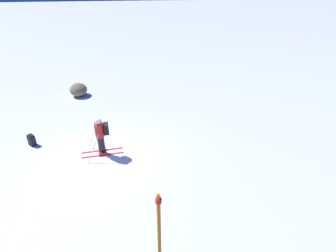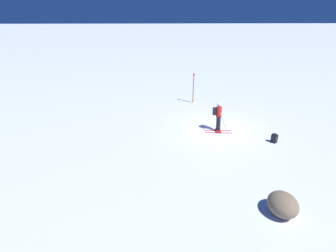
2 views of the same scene
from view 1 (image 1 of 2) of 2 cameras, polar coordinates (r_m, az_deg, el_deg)
ground_plane at (r=10.67m, az=-13.84°, el=-6.76°), size 300.00×300.00×0.00m
skier at (r=10.32m, az=-14.45°, el=-1.75°), size 1.29×1.68×1.77m
spare_backpack at (r=12.43m, az=-27.55°, el=-2.78°), size 0.37×0.35×0.50m
exposed_boulder_0 at (r=17.13m, az=-18.91°, el=7.47°), size 1.21×1.03×0.79m
trail_marker at (r=6.04m, az=-1.94°, el=-22.28°), size 0.13×0.13×2.35m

